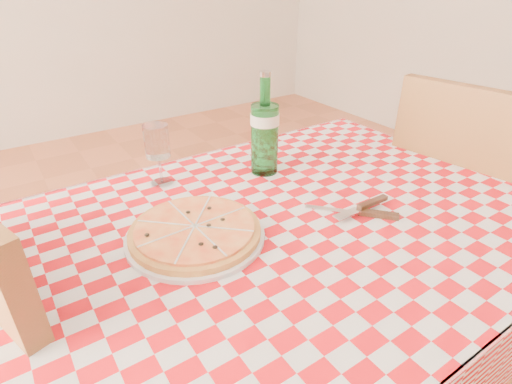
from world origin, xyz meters
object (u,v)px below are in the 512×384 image
Objects in this scene: pizza_plate at (195,230)px; water_bottle at (265,124)px; dining_table at (277,258)px; wine_glass at (159,155)px; chair_near at (462,208)px.

water_bottle is (0.31, 0.19, 0.12)m from pizza_plate.
pizza_plate reaches higher than dining_table.
pizza_plate is at bearing -97.66° from wine_glass.
pizza_plate is (-0.18, 0.05, 0.12)m from dining_table.
chair_near is 3.51× the size of water_bottle.
water_bottle is at bearing 30.99° from pizza_plate.
dining_table is 0.36m from water_bottle.
wine_glass is at bearing 161.05° from water_bottle.
pizza_plate is 0.38m from water_bottle.
chair_near is 6.01× the size of wine_glass.
chair_near reaches higher than pizza_plate.
water_bottle is (-0.62, 0.27, 0.33)m from chair_near.
wine_glass is (-0.27, 0.09, -0.06)m from water_bottle.
chair_near is at bearing -2.76° from dining_table.
water_bottle is at bearing -18.95° from wine_glass.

